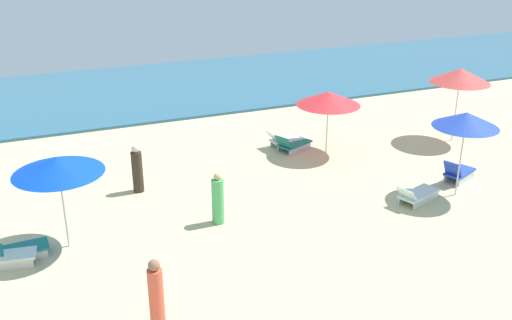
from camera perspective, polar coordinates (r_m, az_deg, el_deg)
The scene contains 15 objects.
ocean at distance 29.31m, azimuth -12.09°, elevation 6.57°, with size 60.00×10.11×0.12m, color #2F637D.
umbrella_0 at distance 22.93m, azimuth 19.32°, elevation 7.78°, with size 2.20×2.20×2.81m.
umbrella_1 at distance 18.18m, azimuth 19.82°, elevation 3.71°, with size 1.93×1.93×2.67m.
lounge_chair_1_0 at distance 18.16m, azimuth 15.42°, elevation -3.27°, with size 1.63×1.04×0.65m.
lounge_chair_1_1 at distance 19.97m, azimuth 19.11°, elevation -1.15°, with size 1.39×1.02×0.80m.
umbrella_2 at distance 15.14m, azimuth -18.78°, elevation -0.48°, with size 2.25×2.25×2.50m.
lounge_chair_2_0 at distance 15.91m, azimuth -22.28°, elevation -8.03°, with size 1.42×0.70×0.73m.
lounge_chair_2_1 at distance 15.68m, azimuth -23.26°, elevation -8.56°, with size 1.37×0.75×0.81m.
umbrella_3 at distance 20.74m, azimuth 7.09°, elevation 5.99°, with size 2.27×2.27×2.28m.
lounge_chair_3_0 at distance 21.72m, azimuth 2.68°, elevation 1.93°, with size 1.34×0.73×0.65m.
lounge_chair_3_1 at distance 21.46m, azimuth 3.56°, elevation 1.58°, with size 1.55×1.14×0.66m.
beachgoer_0 at distance 12.38m, azimuth -9.71°, elevation -12.96°, with size 0.44×0.44×1.64m.
beachgoer_1 at distance 16.19m, azimuth -3.74°, elevation -3.93°, with size 0.35×0.35×1.51m.
beachgoer_2 at distance 18.35m, azimuth -11.51°, elevation -0.93°, with size 0.37×0.37×1.55m.
cooler_box_0 at distance 20.65m, azimuth -16.52°, elevation -0.44°, with size 0.51×0.37×0.32m, color blue.
Camera 1 is at (-4.81, -2.88, 7.92)m, focal length 41.00 mm.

